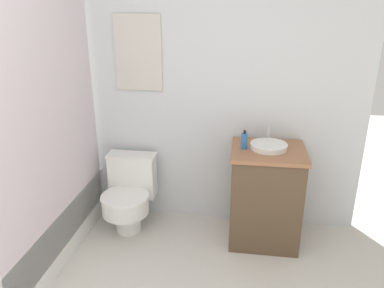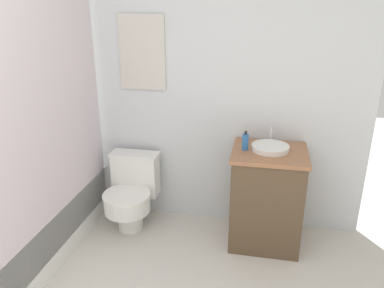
% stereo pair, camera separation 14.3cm
% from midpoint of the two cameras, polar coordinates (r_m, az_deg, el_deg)
% --- Properties ---
extents(wall_back, '(3.36, 0.07, 2.50)m').
position_cam_midpoint_polar(wall_back, '(3.20, -2.54, 9.55)').
color(wall_back, silver).
rests_on(wall_back, ground_plane).
extents(shower_area, '(0.58, 1.60, 1.98)m').
position_cam_midpoint_polar(shower_area, '(3.18, -21.70, -10.96)').
color(shower_area, white).
rests_on(shower_area, ground_plane).
extents(toilet, '(0.42, 0.54, 0.64)m').
position_cam_midpoint_polar(toilet, '(3.32, -7.99, -7.18)').
color(toilet, white).
rests_on(toilet, ground_plane).
extents(vanity, '(0.58, 0.52, 0.80)m').
position_cam_midpoint_polar(vanity, '(3.12, 12.57, -7.92)').
color(vanity, brown).
rests_on(vanity, ground_plane).
extents(sink, '(0.29, 0.32, 0.13)m').
position_cam_midpoint_polar(sink, '(2.96, 13.19, -0.53)').
color(sink, white).
rests_on(sink, vanity).
extents(soap_bottle, '(0.05, 0.05, 0.15)m').
position_cam_midpoint_polar(soap_bottle, '(2.92, 9.52, 0.33)').
color(soap_bottle, '#2D6BB2').
rests_on(soap_bottle, vanity).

